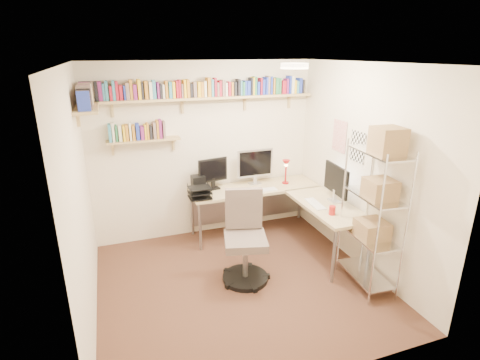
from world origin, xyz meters
The scene contains 6 objects.
ground centered at (0.00, 0.00, 0.00)m, with size 3.20×3.20×0.00m, color #45251D.
room_shell centered at (0.00, 0.00, 1.55)m, with size 3.24×3.04×2.52m.
wall_shelves centered at (-0.43, 1.30, 2.03)m, with size 3.12×1.09×0.80m.
corner_desk centered at (0.70, 0.94, 0.72)m, with size 1.95×1.86×1.27m.
office_chair centered at (0.10, 0.11, 0.46)m, with size 0.59×0.60×1.09m.
wire_rack centered at (1.38, -0.55, 1.17)m, with size 0.42×0.76×1.89m.
Camera 1 is at (-1.27, -3.58, 2.61)m, focal length 28.00 mm.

